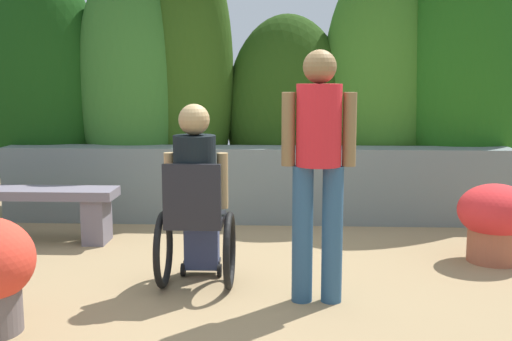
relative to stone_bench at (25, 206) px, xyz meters
name	(u,v)px	position (x,y,z in m)	size (l,w,h in m)	color
ground_plane	(243,285)	(2.09, -1.14, -0.33)	(10.84, 10.84, 0.00)	#8E7551
stone_retaining_wall	(256,184)	(2.09, 0.93, 0.06)	(5.28, 0.41, 0.79)	slate
hedge_backdrop	(247,87)	(1.97, 1.50, 1.06)	(6.11, 1.14, 3.08)	#133C0E
stone_bench	(25,206)	(0.00, 0.00, 0.00)	(1.70, 0.38, 0.50)	slate
person_in_wheelchair	(196,202)	(1.76, -1.17, 0.29)	(0.53, 0.66, 1.33)	black
person_standing_companion	(318,159)	(2.61, -1.45, 0.64)	(0.49, 0.30, 1.69)	#2C5070
flower_pot_red_accent	(495,219)	(4.12, -0.45, 0.02)	(0.62, 0.62, 0.65)	#9E533A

